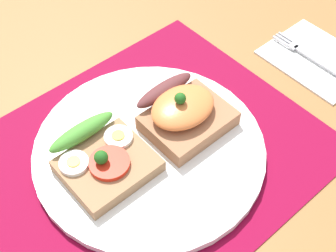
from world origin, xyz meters
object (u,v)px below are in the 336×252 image
at_px(plate, 149,149).
at_px(sandwich_egg_tomato, 103,159).
at_px(sandwich_salmon, 184,113).
at_px(napkin, 317,58).
at_px(fork, 314,58).

height_order(plate, sandwich_egg_tomato, sandwich_egg_tomato).
xyz_separation_m(plate, sandwich_egg_tomato, (-0.06, 0.01, 0.02)).
bearing_deg(sandwich_salmon, sandwich_egg_tomato, 172.53).
bearing_deg(sandwich_egg_tomato, napkin, -7.28).
xyz_separation_m(plate, napkin, (0.29, -0.03, -0.01)).
height_order(plate, napkin, plate).
distance_m(sandwich_egg_tomato, fork, 0.34).
distance_m(sandwich_salmon, fork, 0.23).
relative_size(plate, sandwich_salmon, 2.74).
bearing_deg(sandwich_salmon, plate, 179.18).
relative_size(plate, fork, 1.84).
relative_size(sandwich_egg_tomato, fork, 0.68).
xyz_separation_m(sandwich_salmon, fork, (0.23, -0.03, -0.03)).
distance_m(plate, fork, 0.28).
height_order(sandwich_egg_tomato, sandwich_salmon, sandwich_salmon).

